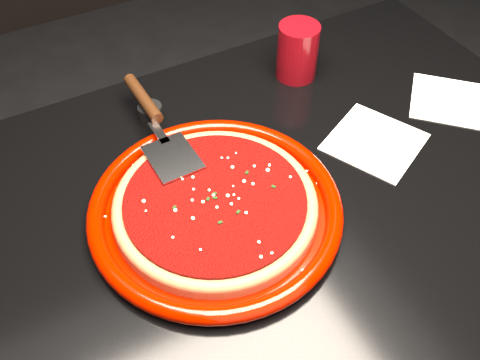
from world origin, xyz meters
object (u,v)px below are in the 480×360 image
Objects in this scene: plate at (216,208)px; ramekin at (151,113)px; pizza_server at (157,123)px; table at (258,310)px; cup at (298,51)px.

ramekin reaches higher than plate.
pizza_server is (-0.02, 0.19, 0.03)m from plate.
pizza_server is (-0.10, 0.20, 0.42)m from table.
cup is (0.31, 0.25, 0.04)m from plate.
cup is at bearing 48.72° from table.
cup is 2.52× the size of ramekin.
pizza_server is at bearing 94.51° from plate.
table is 26.93× the size of ramekin.
plate is 1.25× the size of pizza_server.
ramekin is (-0.01, 0.26, 0.00)m from plate.
pizza_server is 0.33m from cup.
plate is 3.56× the size of cup.
ramekin is at bearing 178.30° from cup.
cup reaches higher than plate.
pizza_server is 7.21× the size of ramekin.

